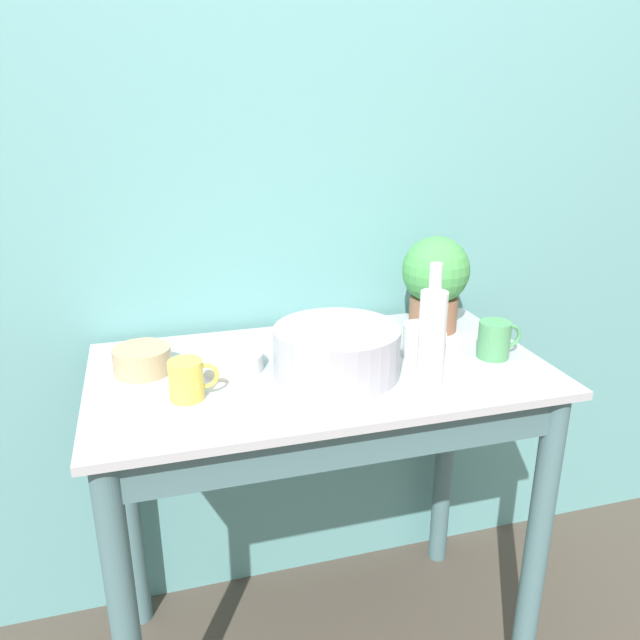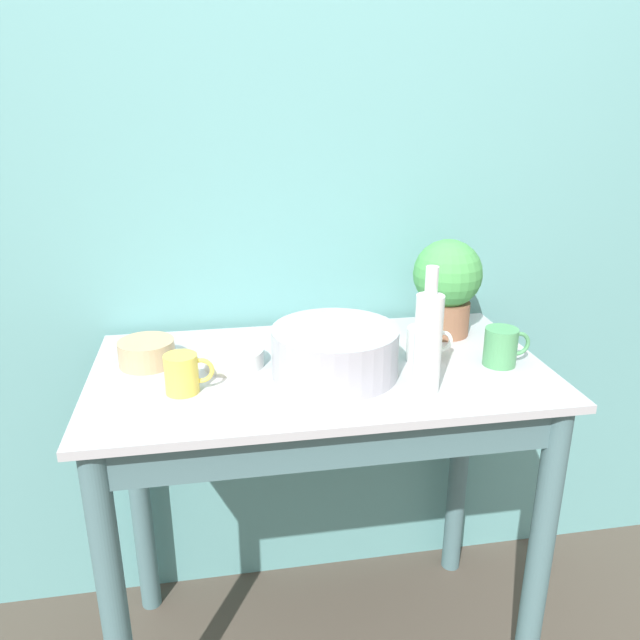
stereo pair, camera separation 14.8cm
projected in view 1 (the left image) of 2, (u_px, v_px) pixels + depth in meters
wall_back at (285, 217)px, 1.74m from camera, size 6.00×0.05×2.40m
counter_table at (322, 447)px, 1.58m from camera, size 1.10×0.61×0.90m
potted_plant at (435, 279)px, 1.72m from camera, size 0.19×0.19×0.26m
bowl_wash_large at (337, 351)px, 1.46m from camera, size 0.30×0.30×0.12m
bottle_tall at (432, 337)px, 1.38m from camera, size 0.06×0.06×0.29m
mug_white at (420, 340)px, 1.57m from camera, size 0.12×0.08×0.08m
mug_green at (495, 339)px, 1.56m from camera, size 0.12×0.08×0.09m
mug_yellow at (187, 380)px, 1.35m from camera, size 0.11×0.07×0.09m
bowl_small_enamel_white at (233, 361)px, 1.50m from camera, size 0.15×0.15×0.04m
bowl_small_tan at (142, 360)px, 1.48m from camera, size 0.14×0.14×0.06m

